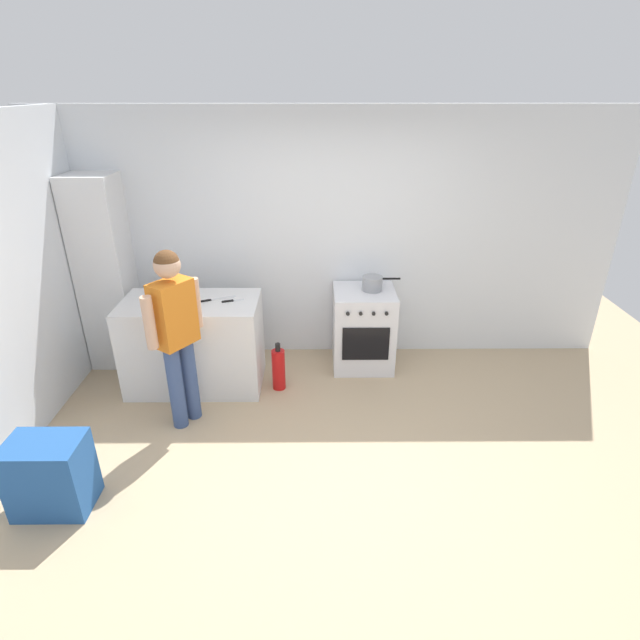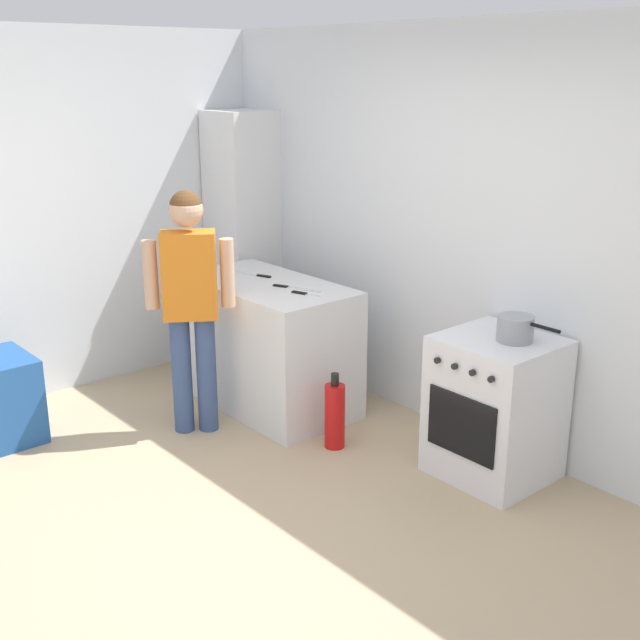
# 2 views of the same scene
# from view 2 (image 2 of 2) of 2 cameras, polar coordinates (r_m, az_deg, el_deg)

# --- Properties ---
(ground_plane) EXTENTS (8.00, 8.00, 0.00)m
(ground_plane) POSITION_cam_2_polar(r_m,az_deg,el_deg) (4.25, -5.67, -15.63)
(ground_plane) COLOR tan
(back_wall) EXTENTS (6.00, 0.10, 2.60)m
(back_wall) POSITION_cam_2_polar(r_m,az_deg,el_deg) (5.03, 12.43, 5.45)
(back_wall) COLOR silver
(back_wall) RESTS_ON ground
(side_wall_left) EXTENTS (0.10, 3.10, 2.60)m
(side_wall_left) POSITION_cam_2_polar(r_m,az_deg,el_deg) (6.13, -17.13, 7.22)
(side_wall_left) COLOR silver
(side_wall_left) RESTS_ON ground
(counter_unit) EXTENTS (1.30, 0.70, 0.90)m
(counter_unit) POSITION_cam_2_polar(r_m,az_deg,el_deg) (5.67, -3.75, -1.72)
(counter_unit) COLOR silver
(counter_unit) RESTS_ON ground
(oven_left) EXTENTS (0.63, 0.62, 0.85)m
(oven_left) POSITION_cam_2_polar(r_m,az_deg,el_deg) (4.80, 12.35, -6.08)
(oven_left) COLOR silver
(oven_left) RESTS_ON ground
(pot) EXTENTS (0.39, 0.21, 0.15)m
(pot) POSITION_cam_2_polar(r_m,az_deg,el_deg) (4.61, 13.74, -0.59)
(pot) COLOR gray
(pot) RESTS_ON oven_left
(knife_bread) EXTENTS (0.33, 0.16, 0.01)m
(knife_bread) POSITION_cam_2_polar(r_m,az_deg,el_deg) (5.38, -1.84, 2.29)
(knife_bread) COLOR silver
(knife_bread) RESTS_ON counter_unit
(knife_paring) EXTENTS (0.21, 0.09, 0.01)m
(knife_paring) POSITION_cam_2_polar(r_m,az_deg,el_deg) (5.24, -1.20, 1.90)
(knife_paring) COLOR silver
(knife_paring) RESTS_ON counter_unit
(knife_carving) EXTENTS (0.32, 0.14, 0.01)m
(knife_carving) POSITION_cam_2_polar(r_m,az_deg,el_deg) (5.74, -4.80, 3.24)
(knife_carving) COLOR silver
(knife_carving) RESTS_ON counter_unit
(person) EXTENTS (0.36, 0.48, 1.60)m
(person) POSITION_cam_2_polar(r_m,az_deg,el_deg) (5.16, -9.22, 1.94)
(person) COLOR #384C7A
(person) RESTS_ON ground
(fire_extinguisher) EXTENTS (0.13, 0.13, 0.50)m
(fire_extinguisher) POSITION_cam_2_polar(r_m,az_deg,el_deg) (5.10, 1.06, -6.79)
(fire_extinguisher) COLOR red
(fire_extinguisher) RESTS_ON ground
(recycling_crate_lower) EXTENTS (0.52, 0.36, 0.28)m
(recycling_crate_lower) POSITION_cam_2_polar(r_m,az_deg,el_deg) (5.64, -21.41, -6.47)
(recycling_crate_lower) COLOR #235193
(recycling_crate_lower) RESTS_ON ground
(recycling_crate_upper) EXTENTS (0.52, 0.36, 0.28)m
(recycling_crate_upper) POSITION_cam_2_polar(r_m,az_deg,el_deg) (5.54, -21.73, -3.81)
(recycling_crate_upper) COLOR #235193
(recycling_crate_upper) RESTS_ON recycling_crate_lower
(larder_cabinet) EXTENTS (0.48, 0.44, 2.00)m
(larder_cabinet) POSITION_cam_2_polar(r_m,az_deg,el_deg) (6.54, -5.50, 5.85)
(larder_cabinet) COLOR silver
(larder_cabinet) RESTS_ON ground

